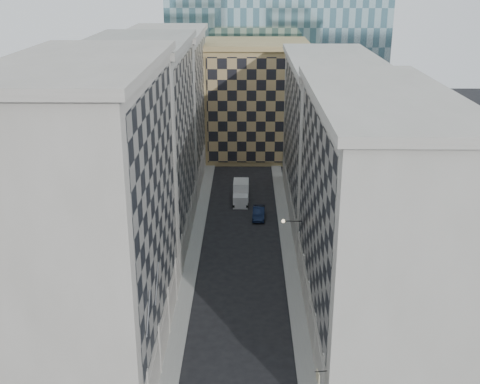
{
  "coord_description": "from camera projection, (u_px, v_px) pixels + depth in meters",
  "views": [
    {
      "loc": [
        0.58,
        -30.47,
        29.23
      ],
      "look_at": [
        0.03,
        15.96,
        12.18
      ],
      "focal_mm": 45.0,
      "sensor_mm": 36.0,
      "label": 1
    }
  ],
  "objects": [
    {
      "name": "bldg_right_a",
      "position": [
        372.0,
        218.0,
        49.09
      ],
      "size": [
        10.8,
        26.8,
        20.7
      ],
      "color": "#A6A298",
      "rests_on": "ground"
    },
    {
      "name": "bldg_left_b",
      "position": [
        142.0,
        145.0,
        65.88
      ],
      "size": [
        10.8,
        22.8,
        22.7
      ],
      "color": "gray",
      "rests_on": "ground"
    },
    {
      "name": "shop_sign",
      "position": [
        318.0,
        376.0,
        40.12
      ],
      "size": [
        0.87,
        0.76,
        0.85
      ],
      "rotation": [
        0.0,
        0.0,
        0.13
      ],
      "color": "black",
      "rests_on": "ground"
    },
    {
      "name": "dark_car",
      "position": [
        259.0,
        213.0,
        75.6
      ],
      "size": [
        1.66,
        4.32,
        1.4
      ],
      "primitive_type": "imported",
      "rotation": [
        0.0,
        0.0,
        -0.04
      ],
      "color": "#0D1832",
      "rests_on": "ground"
    },
    {
      "name": "box_truck",
      "position": [
        241.0,
        194.0,
        80.76
      ],
      "size": [
        2.12,
        5.05,
        2.75
      ],
      "rotation": [
        0.0,
        0.0,
        -0.02
      ],
      "color": "silver",
      "rests_on": "ground"
    },
    {
      "name": "bracket_lamp",
      "position": [
        285.0,
        221.0,
        59.03
      ],
      "size": [
        1.98,
        0.36,
        0.36
      ],
      "color": "black",
      "rests_on": "ground"
    },
    {
      "name": "sidewalk_west",
      "position": [
        194.0,
        250.0,
        66.88
      ],
      "size": [
        1.5,
        100.0,
        0.15
      ],
      "primitive_type": "cube",
      "color": "gray",
      "rests_on": "ground"
    },
    {
      "name": "bldg_left_a",
      "position": [
        94.0,
        219.0,
        45.05
      ],
      "size": [
        10.8,
        22.8,
        23.7
      ],
      "color": "#A09A90",
      "rests_on": "ground"
    },
    {
      "name": "bldg_right_b",
      "position": [
        330.0,
        138.0,
        74.59
      ],
      "size": [
        10.8,
        28.8,
        19.7
      ],
      "color": "#A6A298",
      "rests_on": "ground"
    },
    {
      "name": "flagpoles_left",
      "position": [
        153.0,
        298.0,
        41.62
      ],
      "size": [
        0.1,
        6.33,
        2.33
      ],
      "color": "gray",
      "rests_on": "ground"
    },
    {
      "name": "tan_block",
      "position": [
        256.0,
        99.0,
        99.14
      ],
      "size": [
        16.8,
        14.8,
        18.8
      ],
      "color": "#A08554",
      "rests_on": "ground"
    },
    {
      "name": "sidewalk_east",
      "position": [
        288.0,
        251.0,
        66.76
      ],
      "size": [
        1.5,
        100.0,
        0.15
      ],
      "primitive_type": "cube",
      "color": "gray",
      "rests_on": "ground"
    },
    {
      "name": "bldg_left_c",
      "position": [
        168.0,
        107.0,
        86.7
      ],
      "size": [
        10.8,
        22.8,
        21.7
      ],
      "color": "#A09A90",
      "rests_on": "ground"
    }
  ]
}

